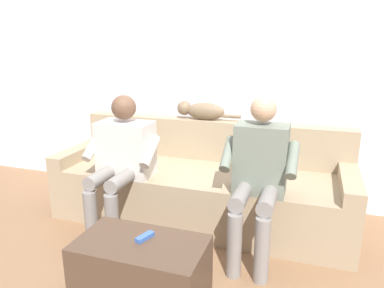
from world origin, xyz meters
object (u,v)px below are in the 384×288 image
object	(u,v)px
person_left_seated	(259,170)
cat_on_backrest	(201,110)
coffee_table	(142,273)
remote_blue	(145,237)
person_right_seated	(122,156)
couch	(202,185)

from	to	relation	value
person_left_seated	cat_on_backrest	distance (m)	1.02
cat_on_backrest	coffee_table	bearing A→B (deg)	94.29
coffee_table	remote_blue	world-z (taller)	remote_blue
person_right_seated	person_left_seated	bearing A→B (deg)	178.87
cat_on_backrest	remote_blue	xyz separation A→B (m)	(-0.12, 1.47, -0.48)
couch	person_left_seated	bearing A→B (deg)	140.93
person_right_seated	cat_on_backrest	distance (m)	0.88
person_left_seated	couch	bearing A→B (deg)	-39.07
cat_on_backrest	remote_blue	distance (m)	1.55
person_right_seated	couch	bearing A→B (deg)	-142.32
couch	cat_on_backrest	world-z (taller)	cat_on_backrest
coffee_table	person_right_seated	bearing A→B (deg)	-55.11
cat_on_backrest	person_left_seated	bearing A→B (deg)	131.66
cat_on_backrest	remote_blue	bearing A→B (deg)	94.77
couch	cat_on_backrest	bearing A→B (deg)	-69.24
cat_on_backrest	remote_blue	size ratio (longest dim) A/B	4.90
coffee_table	remote_blue	bearing A→B (deg)	-103.54
couch	cat_on_backrest	size ratio (longest dim) A/B	4.16
person_left_seated	person_right_seated	size ratio (longest dim) A/B	1.04
coffee_table	person_left_seated	xyz separation A→B (m)	(-0.55, -0.76, 0.45)
couch	person_right_seated	distance (m)	0.77
person_right_seated	coffee_table	bearing A→B (deg)	124.89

